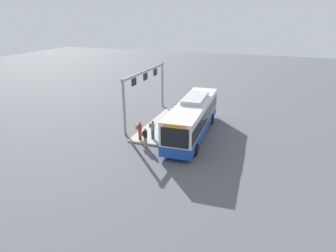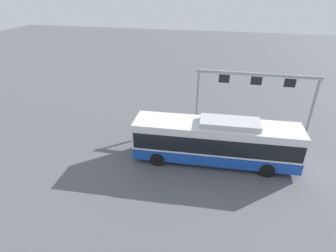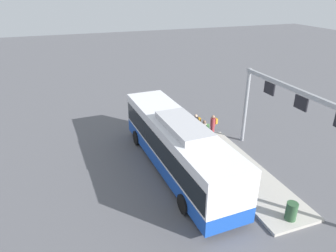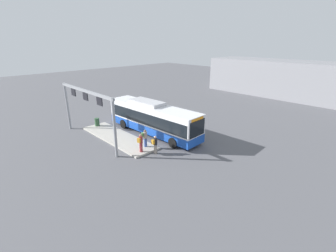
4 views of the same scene
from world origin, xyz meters
name	(u,v)px [view 1 (image 1 of 4)]	position (x,y,z in m)	size (l,w,h in m)	color
ground_plane	(192,135)	(0.00, 0.00, 0.00)	(120.00, 120.00, 0.00)	#56565B
platform_curb	(163,124)	(-1.54, -3.47, 0.08)	(10.00, 2.80, 0.16)	#B2ADA3
bus_main	(193,116)	(-0.01, 0.00, 1.81)	(11.74, 3.08, 3.46)	#1947AD
person_boarding	(140,130)	(2.93, -3.91, 1.05)	(0.44, 0.59, 1.67)	maroon
person_waiting_near	(145,137)	(3.82, -3.02, 0.89)	(0.35, 0.53, 1.67)	gray
person_waiting_mid	(153,129)	(2.33, -2.95, 1.05)	(0.54, 0.61, 1.67)	#334C8C
platform_sign_gantry	(146,84)	(-2.80, -5.81, 3.79)	(9.99, 0.24, 5.20)	gray
trash_bin	(178,107)	(-5.95, -3.35, 0.61)	(0.52, 0.52, 0.90)	#2D5133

